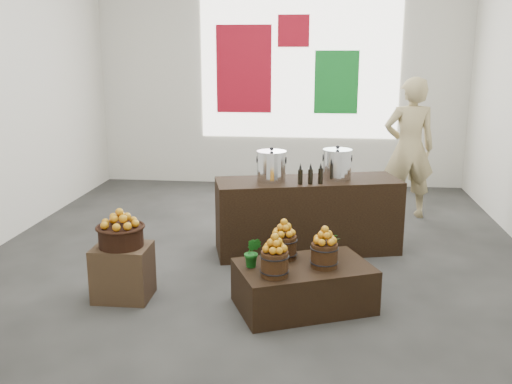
# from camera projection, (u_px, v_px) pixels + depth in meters

# --- Properties ---
(ground) EXTENTS (7.00, 7.00, 0.00)m
(ground) POSITION_uv_depth(u_px,v_px,m) (257.00, 255.00, 6.32)
(ground) COLOR #3D3D3A
(ground) RESTS_ON ground
(back_wall) EXTENTS (6.00, 0.04, 4.00)m
(back_wall) POSITION_uv_depth(u_px,v_px,m) (281.00, 63.00, 9.21)
(back_wall) COLOR silver
(back_wall) RESTS_ON ground
(back_opening) EXTENTS (3.20, 0.02, 2.40)m
(back_opening) POSITION_uv_depth(u_px,v_px,m) (299.00, 63.00, 9.16)
(back_opening) COLOR white
(back_opening) RESTS_ON back_wall
(deco_red_left) EXTENTS (0.90, 0.04, 1.40)m
(deco_red_left) POSITION_uv_depth(u_px,v_px,m) (244.00, 69.00, 9.27)
(deco_red_left) COLOR #A50C1E
(deco_red_left) RESTS_ON back_wall
(deco_green_right) EXTENTS (0.70, 0.04, 1.00)m
(deco_green_right) POSITION_uv_depth(u_px,v_px,m) (336.00, 82.00, 9.16)
(deco_green_right) COLOR #137C26
(deco_green_right) RESTS_ON back_wall
(deco_red_upper) EXTENTS (0.50, 0.04, 0.50)m
(deco_red_upper) POSITION_uv_depth(u_px,v_px,m) (294.00, 31.00, 9.04)
(deco_red_upper) COLOR #A50C1E
(deco_red_upper) RESTS_ON back_wall
(crate) EXTENTS (0.50, 0.41, 0.50)m
(crate) POSITION_uv_depth(u_px,v_px,m) (123.00, 272.00, 5.16)
(crate) COLOR brown
(crate) RESTS_ON ground
(wicker_basket) EXTENTS (0.40, 0.40, 0.18)m
(wicker_basket) POSITION_uv_depth(u_px,v_px,m) (121.00, 237.00, 5.08)
(wicker_basket) COLOR black
(wicker_basket) RESTS_ON crate
(apples_in_basket) EXTENTS (0.31, 0.31, 0.17)m
(apples_in_basket) POSITION_uv_depth(u_px,v_px,m) (120.00, 218.00, 5.04)
(apples_in_basket) COLOR #9B2105
(apples_in_basket) RESTS_ON wicker_basket
(display_table) EXTENTS (1.32, 1.09, 0.39)m
(display_table) POSITION_uv_depth(u_px,v_px,m) (304.00, 286.00, 4.98)
(display_table) COLOR black
(display_table) RESTS_ON ground
(apple_bucket_front_left) EXTENTS (0.23, 0.23, 0.21)m
(apple_bucket_front_left) POSITION_uv_depth(u_px,v_px,m) (274.00, 264.00, 4.68)
(apple_bucket_front_left) COLOR #3D2510
(apple_bucket_front_left) RESTS_ON display_table
(apples_in_bucket_front_left) EXTENTS (0.17, 0.17, 0.15)m
(apples_in_bucket_front_left) POSITION_uv_depth(u_px,v_px,m) (275.00, 243.00, 4.63)
(apples_in_bucket_front_left) COLOR #9B2105
(apples_in_bucket_front_left) RESTS_ON apple_bucket_front_left
(apple_bucket_front_right) EXTENTS (0.23, 0.23, 0.21)m
(apple_bucket_front_right) POSITION_uv_depth(u_px,v_px,m) (324.00, 255.00, 4.87)
(apple_bucket_front_right) COLOR #3D2510
(apple_bucket_front_right) RESTS_ON display_table
(apples_in_bucket_front_right) EXTENTS (0.17, 0.17, 0.15)m
(apples_in_bucket_front_right) POSITION_uv_depth(u_px,v_px,m) (325.00, 235.00, 4.83)
(apples_in_bucket_front_right) COLOR #9B2105
(apples_in_bucket_front_right) RESTS_ON apple_bucket_front_right
(apple_bucket_rear) EXTENTS (0.23, 0.23, 0.21)m
(apple_bucket_rear) POSITION_uv_depth(u_px,v_px,m) (284.00, 247.00, 5.08)
(apple_bucket_rear) COLOR #3D2510
(apple_bucket_rear) RESTS_ON display_table
(apples_in_bucket_rear) EXTENTS (0.17, 0.17, 0.15)m
(apples_in_bucket_rear) POSITION_uv_depth(u_px,v_px,m) (284.00, 228.00, 5.03)
(apples_in_bucket_rear) COLOR #9B2105
(apples_in_bucket_rear) RESTS_ON apple_bucket_rear
(herb_garnish_right) EXTENTS (0.26, 0.24, 0.24)m
(herb_garnish_right) POSITION_uv_depth(u_px,v_px,m) (329.00, 244.00, 5.11)
(herb_garnish_right) COLOR #135C18
(herb_garnish_right) RESTS_ON display_table
(herb_garnish_left) EXTENTS (0.17, 0.15, 0.27)m
(herb_garnish_left) POSITION_uv_depth(u_px,v_px,m) (253.00, 252.00, 4.86)
(herb_garnish_left) COLOR #135C18
(herb_garnish_left) RESTS_ON display_table
(counter) EXTENTS (2.11, 1.13, 0.82)m
(counter) POSITION_uv_depth(u_px,v_px,m) (308.00, 216.00, 6.34)
(counter) COLOR black
(counter) RESTS_ON ground
(stock_pot_left) EXTENTS (0.31, 0.31, 0.31)m
(stock_pot_left) POSITION_uv_depth(u_px,v_px,m) (271.00, 167.00, 6.15)
(stock_pot_left) COLOR silver
(stock_pot_left) RESTS_ON counter
(stock_pot_center) EXTENTS (0.31, 0.31, 0.31)m
(stock_pot_center) POSITION_uv_depth(u_px,v_px,m) (337.00, 165.00, 6.25)
(stock_pot_center) COLOR silver
(stock_pot_center) RESTS_ON counter
(oil_cruets) EXTENTS (0.23, 0.11, 0.23)m
(oil_cruets) POSITION_uv_depth(u_px,v_px,m) (313.00, 173.00, 6.02)
(oil_cruets) COLOR black
(oil_cruets) RESTS_ON counter
(shopper) EXTENTS (0.73, 0.53, 1.87)m
(shopper) POSITION_uv_depth(u_px,v_px,m) (409.00, 148.00, 7.55)
(shopper) COLOR tan
(shopper) RESTS_ON ground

